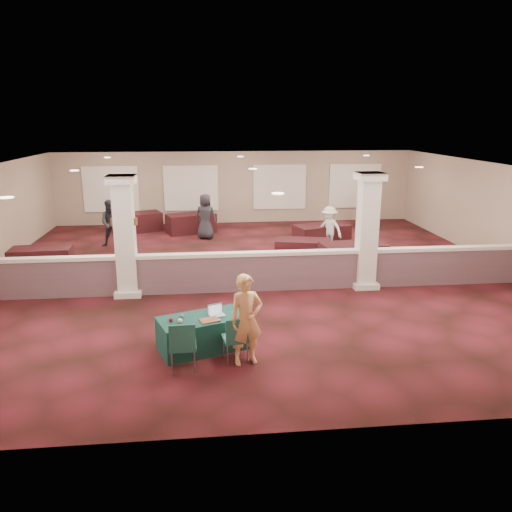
{
  "coord_description": "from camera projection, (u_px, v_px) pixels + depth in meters",
  "views": [
    {
      "loc": [
        -1.4,
        -14.47,
        4.56
      ],
      "look_at": [
        -0.11,
        -2.0,
        1.12
      ],
      "focal_mm": 35.0,
      "sensor_mm": 36.0,
      "label": 1
    }
  ],
  "objects": [
    {
      "name": "wall_right",
      "position": [
        507.0,
        217.0,
        15.6
      ],
      "size": [
        0.04,
        16.0,
        3.2
      ],
      "primitive_type": "cube",
      "color": "gray",
      "rests_on": "ground"
    },
    {
      "name": "screen_glow",
      "position": [
        215.0,
        309.0,
        10.25
      ],
      "size": [
        0.27,
        0.1,
        0.18
      ],
      "primitive_type": "cube",
      "rotation": [
        0.0,
        0.0,
        0.35
      ],
      "color": "silver",
      "rests_on": "near_table"
    },
    {
      "name": "wall_back",
      "position": [
        236.0,
        187.0,
        22.48
      ],
      "size": [
        16.0,
        0.04,
        3.2
      ],
      "primitive_type": "cube",
      "color": "gray",
      "rests_on": "ground"
    },
    {
      "name": "attendee_d",
      "position": [
        206.0,
        216.0,
        19.54
      ],
      "size": [
        0.98,
        0.73,
        1.78
      ],
      "primitive_type": "imported",
      "rotation": [
        0.0,
        0.0,
        2.82
      ],
      "color": "black",
      "rests_on": "ground"
    },
    {
      "name": "partition_wall",
      "position": [
        258.0,
        271.0,
        13.64
      ],
      "size": [
        15.6,
        0.28,
        1.1
      ],
      "color": "brown",
      "rests_on": "ground"
    },
    {
      "name": "far_table_back_right",
      "position": [
        321.0,
        236.0,
        18.47
      ],
      "size": [
        2.2,
        1.55,
        0.81
      ],
      "primitive_type": "cube",
      "rotation": [
        0.0,
        0.0,
        0.3
      ],
      "color": "black",
      "rests_on": "ground"
    },
    {
      "name": "attendee_b",
      "position": [
        329.0,
        228.0,
        17.86
      ],
      "size": [
        1.06,
        1.02,
        1.58
      ],
      "primitive_type": "imported",
      "rotation": [
        0.0,
        0.0,
        -0.74
      ],
      "color": "silver",
      "rests_on": "ground"
    },
    {
      "name": "sconce_left",
      "position": [
        113.0,
        222.0,
        12.88
      ],
      "size": [
        0.12,
        0.12,
        0.18
      ],
      "color": "brown",
      "rests_on": "column_left"
    },
    {
      "name": "sconce_right",
      "position": [
        135.0,
        222.0,
        12.94
      ],
      "size": [
        0.12,
        0.12,
        0.18
      ],
      "color": "brown",
      "rests_on": "column_left"
    },
    {
      "name": "far_table_front_left",
      "position": [
        42.0,
        259.0,
        15.48
      ],
      "size": [
        1.87,
        1.02,
        0.74
      ],
      "primitive_type": "cube",
      "rotation": [
        0.0,
        0.0,
        0.06
      ],
      "color": "black",
      "rests_on": "ground"
    },
    {
      "name": "ceiling",
      "position": [
        253.0,
        168.0,
        14.38
      ],
      "size": [
        16.0,
        16.0,
        0.02
      ],
      "primitive_type": "cube",
      "color": "silver",
      "rests_on": "wall_back"
    },
    {
      "name": "yarn_red",
      "position": [
        171.0,
        320.0,
        9.86
      ],
      "size": [
        0.09,
        0.09,
        0.09
      ],
      "primitive_type": "sphere",
      "color": "#5C121F",
      "rests_on": "near_table"
    },
    {
      "name": "knitting",
      "position": [
        210.0,
        320.0,
        9.92
      ],
      "size": [
        0.45,
        0.39,
        0.03
      ],
      "primitive_type": "cube",
      "rotation": [
        0.0,
        0.0,
        0.35
      ],
      "color": "#B0441C",
      "rests_on": "near_table"
    },
    {
      "name": "yarn_grey",
      "position": [
        181.0,
        316.0,
        10.02
      ],
      "size": [
        0.1,
        0.1,
        0.1
      ],
      "primitive_type": "sphere",
      "color": "#505156",
      "rests_on": "near_table"
    },
    {
      "name": "yarn_cream",
      "position": [
        180.0,
        321.0,
        9.8
      ],
      "size": [
        0.1,
        0.1,
        0.1
      ],
      "primitive_type": "sphere",
      "color": "#C0B39E",
      "rests_on": "near_table"
    },
    {
      "name": "attendee_a",
      "position": [
        112.0,
        223.0,
        18.35
      ],
      "size": [
        0.84,
        0.48,
        1.74
      ],
      "primitive_type": "imported",
      "rotation": [
        0.0,
        0.0,
        0.02
      ],
      "color": "black",
      "rests_on": "ground"
    },
    {
      "name": "far_table_back_left",
      "position": [
        137.0,
        222.0,
        20.94
      ],
      "size": [
        2.16,
        1.62,
        0.79
      ],
      "primitive_type": "cube",
      "rotation": [
        0.0,
        0.0,
        0.38
      ],
      "color": "black",
      "rests_on": "ground"
    },
    {
      "name": "far_table_front_right",
      "position": [
        352.0,
        256.0,
        15.72
      ],
      "size": [
        2.1,
        1.23,
        0.81
      ],
      "primitive_type": "cube",
      "rotation": [
        0.0,
        0.0,
        0.12
      ],
      "color": "black",
      "rests_on": "ground"
    },
    {
      "name": "column_left",
      "position": [
        125.0,
        235.0,
        13.01
      ],
      "size": [
        0.72,
        0.72,
        3.2
      ],
      "color": "silver",
      "rests_on": "ground"
    },
    {
      "name": "far_table_back_center",
      "position": [
        191.0,
        223.0,
        20.72
      ],
      "size": [
        2.16,
        1.56,
        0.79
      ],
      "primitive_type": "cube",
      "rotation": [
        0.0,
        0.0,
        0.33
      ],
      "color": "black",
      "rests_on": "ground"
    },
    {
      "name": "scissors",
      "position": [
        236.0,
        316.0,
        10.14
      ],
      "size": [
        0.12,
        0.06,
        0.01
      ],
      "primitive_type": "cube",
      "rotation": [
        0.0,
        0.0,
        0.35
      ],
      "color": "red",
      "rests_on": "near_table"
    },
    {
      "name": "ground",
      "position": [
        253.0,
        274.0,
        15.23
      ],
      "size": [
        16.0,
        16.0,
        0.0
      ],
      "primitive_type": "plane",
      "color": "#4F131C",
      "rests_on": "ground"
    },
    {
      "name": "laptop_base",
      "position": [
        217.0,
        315.0,
        10.19
      ],
      "size": [
        0.37,
        0.31,
        0.02
      ],
      "primitive_type": "cube",
      "rotation": [
        0.0,
        0.0,
        0.35
      ],
      "color": "silver",
      "rests_on": "near_table"
    },
    {
      "name": "near_table",
      "position": [
        204.0,
        333.0,
        10.2
      ],
      "size": [
        1.99,
        1.45,
        0.69
      ],
      "primitive_type": "cube",
      "rotation": [
        0.0,
        0.0,
        0.35
      ],
      "color": "#0E3633",
      "rests_on": "ground"
    },
    {
      "name": "woman",
      "position": [
        246.0,
        320.0,
        9.46
      ],
      "size": [
        0.72,
        0.56,
        1.78
      ],
      "primitive_type": "imported",
      "rotation": [
        0.0,
        0.0,
        0.23
      ],
      "color": "#F2B069",
      "rests_on": "ground"
    },
    {
      "name": "laptop_screen",
      "position": [
        215.0,
        308.0,
        10.25
      ],
      "size": [
        0.3,
        0.12,
        0.21
      ],
      "primitive_type": "cube",
      "rotation": [
        0.0,
        0.0,
        0.35
      ],
      "color": "silver",
      "rests_on": "near_table"
    },
    {
      "name": "far_table_front_center",
      "position": [
        303.0,
        250.0,
        16.52
      ],
      "size": [
        1.99,
        1.34,
        0.74
      ],
      "primitive_type": "cube",
      "rotation": [
        0.0,
        0.0,
        -0.25
      ],
      "color": "black",
      "rests_on": "ground"
    },
    {
      "name": "wall_front",
      "position": [
        307.0,
        334.0,
        7.13
      ],
      "size": [
        16.0,
        0.04,
        3.2
      ],
      "primitive_type": "cube",
      "color": "gray",
      "rests_on": "ground"
    },
    {
      "name": "conf_chair_side",
      "position": [
        183.0,
        343.0,
        9.18
      ],
      "size": [
        0.52,
        0.52,
        1.0
      ],
      "rotation": [
        0.0,
        0.0,
        0.04
      ],
      "color": "#1B5150",
      "rests_on": "ground"
    },
    {
      "name": "attendee_c",
      "position": [
        361.0,
        210.0,
        21.28
      ],
      "size": [
        0.92,
        1.09,
        1.68
      ],
      "primitive_type": "imported",
      "rotation": [
        0.0,
        0.0,
        1.02
      ],
      "color": "black",
      "rests_on": "ground"
    },
    {
      "name": "column_right",
      "position": [
        367.0,
        230.0,
        13.65
      ],
      "size": [
        0.72,
        0.72,
        3.2
      ],
      "color": "silver",
      "rests_on": "ground"
    },
    {
      "name": "conf_chair_main",
      "position": [
        236.0,
        336.0,
        9.57
      ],
      "size": [
        0.54,
        0.54,
        0.94
      ],
      "rotation": [
        0.0,
        0.0,
        0.16
      ],
      "color": "#1B5150",
      "rests_on": "ground"
    }
  ]
}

